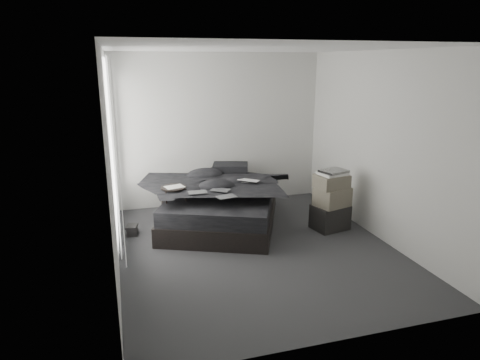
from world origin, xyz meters
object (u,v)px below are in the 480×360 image
object	(u,v)px
bed	(222,215)
box_lower	(330,217)
laptop	(247,177)
side_stand	(175,210)

from	to	relation	value
bed	box_lower	xyz separation A→B (m)	(1.52, -0.65, 0.04)
laptop	side_stand	size ratio (longest dim) A/B	0.48
bed	box_lower	world-z (taller)	box_lower
side_stand	laptop	bearing A→B (deg)	0.39
side_stand	bed	bearing A→B (deg)	8.66
laptop	box_lower	world-z (taller)	laptop
bed	laptop	world-z (taller)	laptop
box_lower	bed	bearing A→B (deg)	156.82
laptop	side_stand	distance (m)	1.19
side_stand	box_lower	size ratio (longest dim) A/B	1.38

